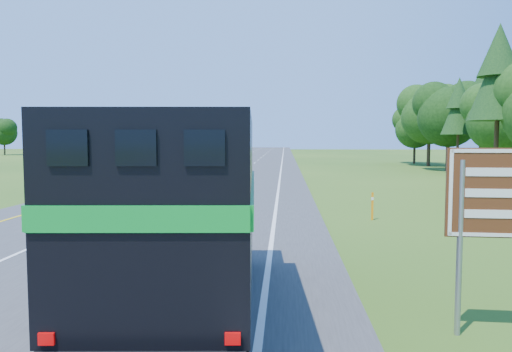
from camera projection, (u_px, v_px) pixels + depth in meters
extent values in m
cube|color=#38383A|center=(229.00, 170.00, 52.46)|extent=(15.00, 260.00, 0.04)
cube|color=yellow|center=(177.00, 170.00, 52.78)|extent=(0.15, 260.00, 0.01)
cube|color=white|center=(281.00, 170.00, 52.14)|extent=(0.15, 260.00, 0.01)
cylinder|color=black|center=(160.00, 245.00, 12.96)|extent=(0.43, 1.17, 1.15)
cylinder|color=black|center=(245.00, 245.00, 12.97)|extent=(0.43, 1.17, 1.15)
cylinder|color=black|center=(102.00, 312.00, 7.97)|extent=(0.43, 1.17, 1.15)
cylinder|color=black|center=(238.00, 312.00, 7.98)|extent=(0.43, 1.17, 1.15)
cylinder|color=black|center=(74.00, 344.00, 6.73)|extent=(0.43, 1.17, 1.15)
cylinder|color=black|center=(236.00, 344.00, 6.74)|extent=(0.43, 1.17, 1.15)
cube|color=black|center=(185.00, 276.00, 9.63)|extent=(3.01, 8.47, 0.29)
cube|color=black|center=(202.00, 197.00, 12.76)|extent=(2.66, 2.03, 1.98)
cube|color=black|center=(205.00, 174.00, 13.68)|extent=(2.29, 0.20, 0.63)
cube|color=black|center=(178.00, 199.00, 8.78)|extent=(2.97, 6.19, 2.86)
cube|color=#089427|center=(137.00, 219.00, 5.74)|extent=(2.60, 0.20, 0.31)
cube|color=#089427|center=(103.00, 191.00, 8.77)|extent=(0.42, 6.03, 0.31)
cube|color=#089427|center=(253.00, 191.00, 8.78)|extent=(0.42, 6.03, 0.31)
cube|color=black|center=(67.00, 148.00, 5.67)|extent=(0.47, 0.07, 0.42)
cube|color=black|center=(136.00, 148.00, 5.68)|extent=(0.47, 0.07, 0.42)
cube|color=black|center=(205.00, 148.00, 5.68)|extent=(0.47, 0.07, 0.42)
cube|color=#B20505|center=(46.00, 339.00, 5.84)|extent=(0.19, 0.05, 0.15)
cube|color=#B20505|center=(233.00, 339.00, 5.85)|extent=(0.19, 0.05, 0.15)
imported|color=silver|center=(199.00, 160.00, 53.96)|extent=(3.21, 6.96, 1.93)
imported|color=silver|center=(242.00, 149.00, 116.21)|extent=(2.26, 4.96, 1.65)
cylinder|color=gray|center=(460.00, 248.00, 8.50)|extent=(0.10, 0.10, 3.03)
cube|color=#512611|center=(512.00, 193.00, 8.33)|extent=(2.12, 0.19, 1.51)
cube|color=white|center=(512.00, 193.00, 8.29)|extent=(2.02, 0.13, 1.45)
cube|color=orange|center=(372.00, 206.00, 20.62)|extent=(0.08, 0.04, 1.15)
cube|color=white|center=(372.00, 199.00, 20.60)|extent=(0.09, 0.05, 0.13)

